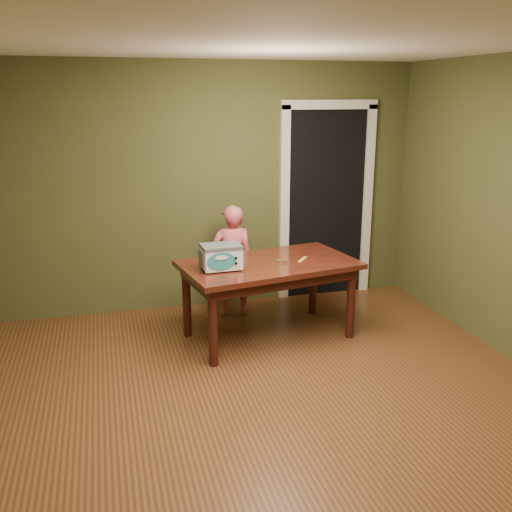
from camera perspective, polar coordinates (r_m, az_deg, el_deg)
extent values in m
plane|color=brown|center=(4.27, 2.63, -16.11)|extent=(5.00, 5.00, 0.00)
cube|color=#484927|center=(6.12, -4.40, 6.84)|extent=(4.50, 0.02, 2.60)
cube|color=white|center=(3.63, 3.19, 21.24)|extent=(4.50, 5.00, 0.02)
cube|color=black|center=(6.80, 6.02, 5.58)|extent=(0.90, 0.60, 2.10)
cube|color=black|center=(6.51, 7.01, 5.09)|extent=(0.90, 0.02, 2.10)
cube|color=white|center=(6.33, 2.85, 4.87)|extent=(0.10, 0.06, 2.20)
cube|color=white|center=(6.70, 11.04, 5.22)|extent=(0.10, 0.06, 2.20)
cube|color=white|center=(6.39, 7.41, 14.80)|extent=(1.10, 0.06, 0.10)
cube|color=#34120B|center=(5.33, 1.28, -0.86)|extent=(1.73, 1.16, 0.05)
cube|color=black|center=(5.35, 1.27, -1.62)|extent=(1.59, 1.02, 0.10)
cylinder|color=black|center=(4.89, -4.33, -7.16)|extent=(0.08, 0.08, 0.70)
cylinder|color=black|center=(5.50, -6.95, -4.53)|extent=(0.08, 0.08, 0.70)
cylinder|color=black|center=(5.50, 9.46, -4.64)|extent=(0.08, 0.08, 0.70)
cylinder|color=black|center=(6.05, 5.73, -2.57)|extent=(0.08, 0.08, 0.70)
cylinder|color=#4C4F54|center=(4.99, -4.78, -1.69)|extent=(0.02, 0.02, 0.01)
cylinder|color=#4C4F54|center=(5.16, -5.24, -1.10)|extent=(0.02, 0.02, 0.01)
cylinder|color=#4C4F54|center=(5.05, -1.69, -1.41)|extent=(0.02, 0.02, 0.01)
cylinder|color=#4C4F54|center=(5.22, -2.25, -0.83)|extent=(0.02, 0.02, 0.01)
cube|color=white|center=(5.07, -3.50, -0.15)|extent=(0.35, 0.26, 0.19)
cube|color=#4C4F54|center=(5.05, -3.52, 0.97)|extent=(0.35, 0.26, 0.03)
cube|color=#4C4F54|center=(5.04, -5.45, -0.31)|extent=(0.02, 0.22, 0.15)
cube|color=#4C4F54|center=(5.12, -1.59, 0.02)|extent=(0.02, 0.22, 0.15)
ellipsoid|color=teal|center=(4.95, -3.47, -0.55)|extent=(0.26, 0.02, 0.16)
cylinder|color=black|center=(4.98, -2.02, -0.20)|extent=(0.02, 0.01, 0.02)
cylinder|color=black|center=(4.99, -2.01, -0.74)|extent=(0.02, 0.01, 0.02)
cylinder|color=silver|center=(5.32, 2.58, -0.49)|extent=(0.10, 0.10, 0.02)
cylinder|color=#51331B|center=(5.32, 2.58, -0.42)|extent=(0.09, 0.09, 0.01)
cube|color=#F8DB6C|center=(5.41, 4.67, -0.33)|extent=(0.14, 0.15, 0.01)
imported|color=#D05564|center=(5.92, -2.37, -0.50)|extent=(0.47, 0.35, 1.18)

